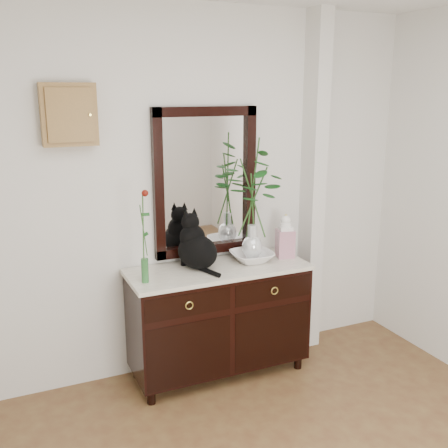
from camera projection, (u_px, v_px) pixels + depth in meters
name	position (u px, v px, depth m)	size (l,w,h in m)	color
wall_back	(192.00, 195.00, 3.87)	(3.60, 0.04, 2.70)	silver
pilaster	(313.00, 187.00, 4.19)	(0.12, 0.20, 2.70)	silver
sideboard	(219.00, 315.00, 3.91)	(1.33, 0.52, 0.82)	black
wall_mirror	(206.00, 182.00, 3.88)	(0.80, 0.06, 1.10)	black
key_cabinet	(69.00, 115.00, 3.35)	(0.35, 0.10, 0.40)	brown
cat	(197.00, 241.00, 3.75)	(0.28, 0.35, 0.41)	black
lotus_bowl	(252.00, 257.00, 3.93)	(0.31, 0.31, 0.08)	white
vase_branches	(253.00, 199.00, 3.82)	(0.44, 0.44, 0.92)	silver
bud_vase_rose	(144.00, 236.00, 3.44)	(0.08, 0.08, 0.64)	#2F6E34
ginger_jar	(285.00, 235.00, 4.02)	(0.13, 0.13, 0.34)	silver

